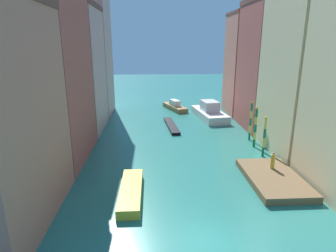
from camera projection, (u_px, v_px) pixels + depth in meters
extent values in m
plane|color=#28756B|center=(174.00, 128.00, 41.11)|extent=(154.00, 154.00, 0.00)
cube|color=#B25147|center=(41.00, 74.00, 27.93)|extent=(7.84, 10.88, 17.73)
cube|color=tan|center=(71.00, 72.00, 38.47)|extent=(7.84, 9.66, 16.08)
cube|color=brown|center=(65.00, 5.00, 36.17)|extent=(8.00, 9.85, 0.63)
cube|color=tan|center=(85.00, 55.00, 47.03)|extent=(7.84, 8.26, 19.75)
cube|color=beige|center=(314.00, 52.00, 29.68)|extent=(7.84, 9.61, 21.80)
cube|color=#B25147|center=(274.00, 68.00, 39.59)|extent=(7.84, 9.13, 16.89)
cube|color=brown|center=(281.00, 0.00, 37.16)|extent=(8.00, 9.31, 0.69)
cube|color=#C6705B|center=(252.00, 66.00, 48.16)|extent=(7.84, 7.42, 16.35)
cube|color=brown|center=(256.00, 13.00, 45.85)|extent=(8.00, 7.57, 0.41)
cube|color=brown|center=(273.00, 178.00, 25.03)|extent=(4.45, 7.76, 0.61)
cylinder|color=gold|center=(273.00, 162.00, 26.20)|extent=(0.36, 0.36, 1.33)
sphere|color=tan|center=(274.00, 153.00, 25.98)|extent=(0.26, 0.26, 0.26)
cylinder|color=#197247|center=(263.00, 152.00, 30.69)|extent=(0.26, 0.26, 1.04)
cylinder|color=#E5D14C|center=(264.00, 143.00, 30.41)|extent=(0.26, 0.26, 1.04)
cylinder|color=#197247|center=(265.00, 133.00, 30.12)|extent=(0.26, 0.26, 1.04)
cylinder|color=#E5D14C|center=(266.00, 124.00, 29.83)|extent=(0.26, 0.26, 1.04)
sphere|color=gold|center=(266.00, 118.00, 29.66)|extent=(0.29, 0.29, 0.29)
cylinder|color=#197247|center=(254.00, 143.00, 33.62)|extent=(0.31, 0.31, 0.90)
cylinder|color=#E5D14C|center=(255.00, 136.00, 33.37)|extent=(0.31, 0.31, 0.90)
cylinder|color=#197247|center=(255.00, 128.00, 33.12)|extent=(0.31, 0.31, 0.90)
cylinder|color=#E5D14C|center=(256.00, 121.00, 32.87)|extent=(0.31, 0.31, 0.90)
cylinder|color=#197247|center=(257.00, 113.00, 32.62)|extent=(0.31, 0.31, 0.90)
sphere|color=gold|center=(257.00, 108.00, 32.46)|extent=(0.34, 0.34, 0.34)
cylinder|color=#197247|center=(249.00, 136.00, 36.02)|extent=(0.26, 0.26, 0.94)
cylinder|color=#E5D14C|center=(250.00, 129.00, 35.76)|extent=(0.26, 0.26, 0.94)
cylinder|color=#197247|center=(251.00, 122.00, 35.50)|extent=(0.26, 0.26, 0.94)
cylinder|color=#E5D14C|center=(251.00, 115.00, 35.24)|extent=(0.26, 0.26, 0.94)
cylinder|color=#197247|center=(252.00, 107.00, 34.98)|extent=(0.26, 0.26, 0.94)
sphere|color=gold|center=(252.00, 102.00, 34.83)|extent=(0.29, 0.29, 0.29)
cube|color=white|center=(209.00, 114.00, 46.66)|extent=(4.79, 9.92, 1.22)
cube|color=silver|center=(210.00, 106.00, 46.28)|extent=(2.77, 3.65, 1.61)
cube|color=black|center=(171.00, 125.00, 41.80)|extent=(1.91, 8.58, 0.39)
cube|color=gold|center=(131.00, 191.00, 22.71)|extent=(1.66, 6.77, 0.73)
cube|color=olive|center=(175.00, 107.00, 52.89)|extent=(4.26, 7.46, 0.79)
cube|color=silver|center=(175.00, 103.00, 52.65)|extent=(2.04, 2.86, 0.98)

